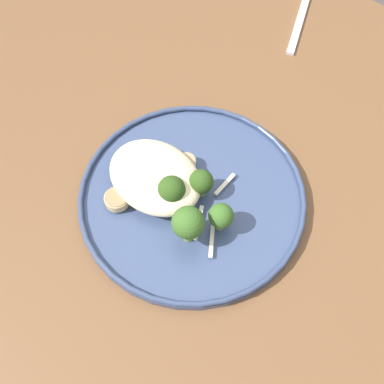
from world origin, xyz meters
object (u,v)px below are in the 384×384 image
at_px(seared_scallop_left_edge, 149,181).
at_px(broccoli_floret_beside_noodles, 220,216).
at_px(seared_scallop_rear_pale, 186,163).
at_px(broccoli_floret_split_head, 201,182).
at_px(seared_scallop_large_seared, 117,199).
at_px(seared_scallop_tilted_round, 167,195).
at_px(broccoli_floret_tall_stalk, 172,190).
at_px(dinner_fork, 302,13).
at_px(dinner_plate, 192,196).
at_px(seared_scallop_on_noodles, 133,188).
at_px(seared_scallop_tiny_bay, 131,161).
at_px(broccoli_floret_right_tilted, 188,223).

bearing_deg(seared_scallop_left_edge, broccoli_floret_beside_noodles, -172.11).
xyz_separation_m(seared_scallop_rear_pale, broccoli_floret_split_head, (-0.04, 0.02, 0.01)).
xyz_separation_m(seared_scallop_rear_pale, seared_scallop_large_seared, (0.03, 0.10, -0.00)).
xyz_separation_m(seared_scallop_rear_pale, seared_scallop_tilted_round, (-0.01, 0.05, 0.00)).
height_order(broccoli_floret_tall_stalk, dinner_fork, broccoli_floret_tall_stalk).
xyz_separation_m(dinner_plate, seared_scallop_left_edge, (0.05, 0.02, 0.01)).
height_order(seared_scallop_on_noodles, seared_scallop_tiny_bay, seared_scallop_on_noodles).
xyz_separation_m(dinner_plate, seared_scallop_on_noodles, (0.06, 0.05, 0.01)).
bearing_deg(seared_scallop_rear_pale, seared_scallop_tilted_round, 105.61).
bearing_deg(seared_scallop_left_edge, broccoli_floret_split_head, -148.15).
relative_size(seared_scallop_large_seared, dinner_fork, 0.18).
relative_size(dinner_plate, broccoli_floret_beside_noodles, 6.58).
bearing_deg(dinner_plate, dinner_fork, -76.33).
xyz_separation_m(seared_scallop_rear_pale, seared_scallop_tiny_bay, (0.06, 0.05, -0.00)).
bearing_deg(broccoli_floret_beside_noodles, dinner_plate, -10.52).
distance_m(seared_scallop_tilted_round, broccoli_floret_beside_noodles, 0.08).
relative_size(seared_scallop_tiny_bay, broccoli_floret_tall_stalk, 0.53).
height_order(seared_scallop_tilted_round, broccoli_floret_right_tilted, broccoli_floret_right_tilted).
relative_size(seared_scallop_tilted_round, seared_scallop_tiny_bay, 1.23).
bearing_deg(broccoli_floret_right_tilted, seared_scallop_left_edge, -14.28).
height_order(seared_scallop_rear_pale, seared_scallop_tiny_bay, same).
distance_m(seared_scallop_tilted_round, seared_scallop_left_edge, 0.03).
relative_size(dinner_plate, seared_scallop_on_noodles, 10.73).
xyz_separation_m(broccoli_floret_right_tilted, dinner_fork, (0.13, -0.44, -0.05)).
xyz_separation_m(seared_scallop_on_noodles, seared_scallop_tiny_bay, (0.03, -0.03, -0.00)).
xyz_separation_m(seared_scallop_on_noodles, broccoli_floret_tall_stalk, (-0.05, -0.02, 0.02)).
xyz_separation_m(broccoli_floret_tall_stalk, dinner_fork, (0.08, -0.41, -0.04)).
xyz_separation_m(seared_scallop_tilted_round, seared_scallop_tiny_bay, (0.07, -0.01, -0.00)).
bearing_deg(seared_scallop_large_seared, broccoli_floret_split_head, -130.42).
relative_size(seared_scallop_tilted_round, broccoli_floret_right_tilted, 0.53).
relative_size(dinner_plate, broccoli_floret_tall_stalk, 6.03).
bearing_deg(seared_scallop_rear_pale, seared_scallop_large_seared, 73.42).
relative_size(seared_scallop_tiny_bay, seared_scallop_left_edge, 0.85).
height_order(seared_scallop_large_seared, broccoli_floret_split_head, broccoli_floret_split_head).
distance_m(seared_scallop_large_seared, broccoli_floret_beside_noodles, 0.13).
xyz_separation_m(seared_scallop_left_edge, broccoli_floret_right_tilted, (-0.09, 0.02, 0.03)).
bearing_deg(seared_scallop_left_edge, seared_scallop_on_noodles, 71.87).
distance_m(seared_scallop_on_noodles, broccoli_floret_right_tilted, 0.10).
distance_m(broccoli_floret_right_tilted, broccoli_floret_beside_noodles, 0.04).
xyz_separation_m(seared_scallop_left_edge, broccoli_floret_tall_stalk, (-0.04, -0.00, 0.02)).
distance_m(seared_scallop_tilted_round, seared_scallop_tiny_bay, 0.07).
relative_size(seared_scallop_tiny_bay, dinner_fork, 0.14).
distance_m(seared_scallop_left_edge, broccoli_floret_split_head, 0.07).
relative_size(seared_scallop_tilted_round, dinner_fork, 0.18).
height_order(seared_scallop_large_seared, seared_scallop_tiny_bay, same).
height_order(seared_scallop_on_noodles, broccoli_floret_right_tilted, broccoli_floret_right_tilted).
height_order(broccoli_floret_beside_noodles, dinner_fork, broccoli_floret_beside_noodles).
height_order(dinner_plate, seared_scallop_left_edge, seared_scallop_left_edge).
bearing_deg(broccoli_floret_split_head, broccoli_floret_beside_noodles, 156.25).
relative_size(seared_scallop_left_edge, broccoli_floret_split_head, 0.71).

